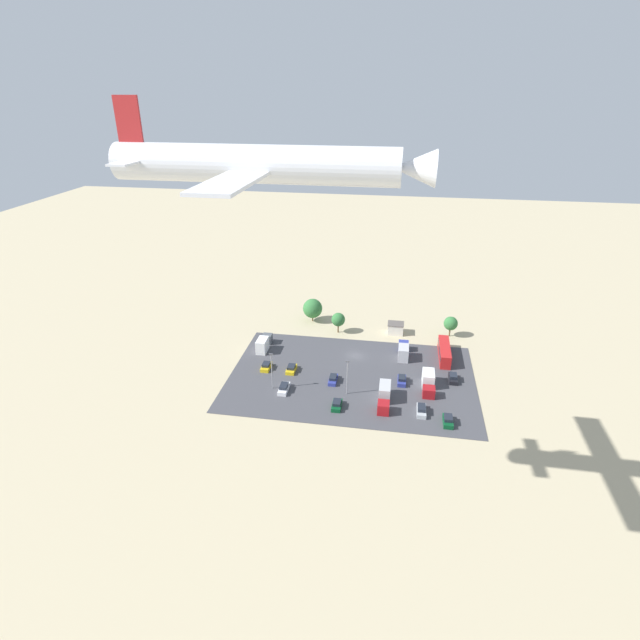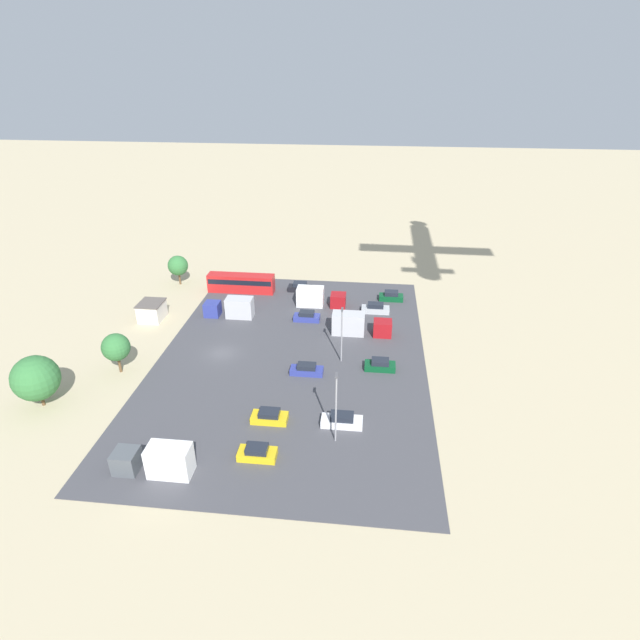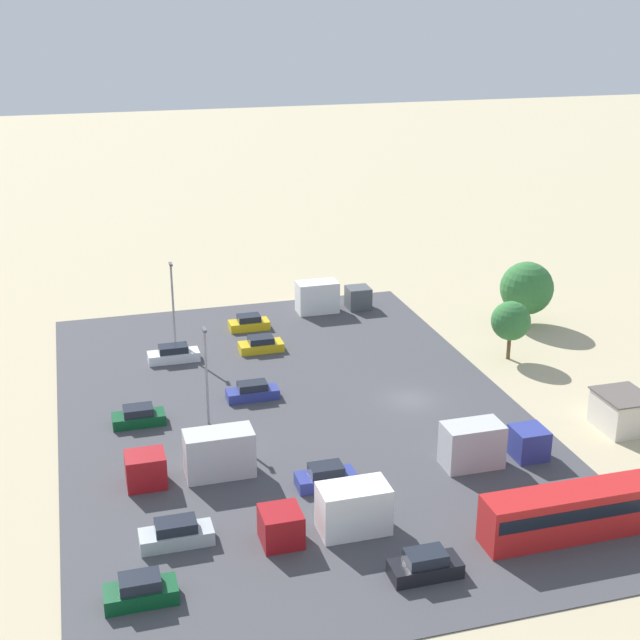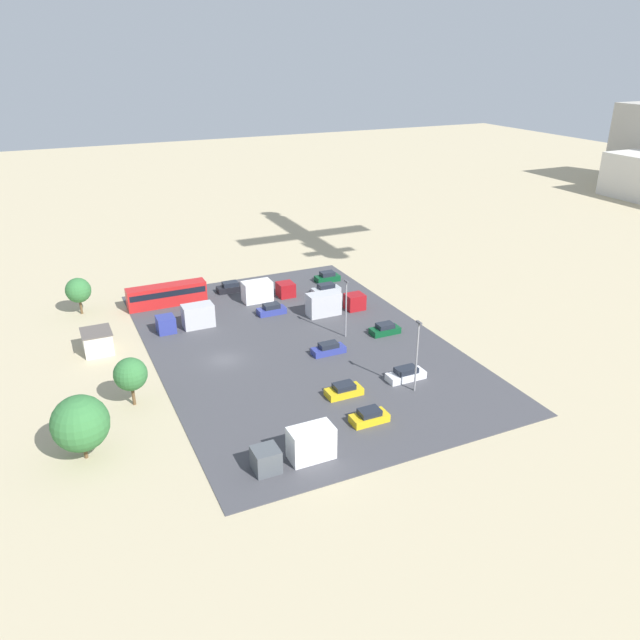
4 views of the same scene
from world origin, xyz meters
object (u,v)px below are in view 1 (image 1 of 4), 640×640
(parked_car_6, at_px, (266,366))
(parked_truck_3, at_px, (384,396))
(parked_car_0, at_px, (284,388))
(parked_car_2, at_px, (448,420))
(parked_car_7, at_px, (421,410))
(bus, at_px, (444,351))
(parked_car_5, at_px, (402,380))
(parked_car_1, at_px, (291,369))
(shed_building, at_px, (396,328))
(airplane, at_px, (268,165))
(parked_truck_2, at_px, (264,343))
(parked_car_4, at_px, (453,378))
(parked_truck_0, at_px, (428,382))
(parked_truck_1, at_px, (403,351))
(parked_car_8, at_px, (333,379))
(parked_car_3, at_px, (337,405))

(parked_car_6, relative_size, parked_truck_3, 0.45)
(parked_car_0, height_order, parked_car_2, parked_car_2)
(parked_car_2, height_order, parked_car_7, parked_car_2)
(bus, distance_m, parked_car_0, 40.76)
(bus, distance_m, parked_car_7, 24.76)
(parked_truck_3, bearing_deg, parked_car_6, -18.45)
(parked_car_5, xyz_separation_m, parked_car_6, (31.44, -1.04, -0.04))
(parked_truck_3, bearing_deg, parked_car_1, -22.88)
(shed_building, xyz_separation_m, airplane, (15.23, 66.81, 51.01))
(parked_car_2, xyz_separation_m, parked_truck_2, (43.73, -23.94, 0.83))
(parked_car_4, distance_m, parked_car_6, 42.84)
(shed_building, distance_m, parked_car_5, 24.85)
(parked_car_2, height_order, parked_truck_3, parked_truck_3)
(parked_truck_0, bearing_deg, parked_truck_1, -67.41)
(parked_car_1, xyz_separation_m, parked_truck_0, (-31.12, 2.14, 0.86))
(parked_car_2, height_order, parked_car_5, parked_car_2)
(parked_car_8, bearing_deg, parked_car_3, 102.55)
(parked_truck_0, xyz_separation_m, parked_truck_1, (5.57, -13.39, 0.04))
(parked_car_5, bearing_deg, shed_building, -85.23)
(parked_car_2, bearing_deg, parked_car_5, -55.83)
(parked_car_0, distance_m, parked_car_8, 11.37)
(parked_car_5, relative_size, parked_truck_3, 0.46)
(parked_truck_3, distance_m, airplane, 62.58)
(shed_building, relative_size, parked_car_4, 1.00)
(parked_truck_1, bearing_deg, parked_car_6, -160.52)
(parked_car_4, height_order, parked_truck_0, parked_truck_0)
(parked_car_0, height_order, parked_car_4, parked_car_4)
(parked_car_1, bearing_deg, parked_car_8, 163.81)
(bus, xyz_separation_m, parked_car_3, (23.03, 24.82, -1.10))
(parked_car_0, distance_m, parked_truck_2, 20.11)
(shed_building, distance_m, parked_car_4, 25.79)
(parked_car_5, xyz_separation_m, parked_car_7, (-4.10, 10.87, 0.02))
(bus, distance_m, parked_car_5, 16.54)
(parked_truck_2, bearing_deg, parked_car_3, -45.77)
(parked_car_7, bearing_deg, parked_car_1, -21.84)
(parked_car_0, height_order, parked_car_6, parked_car_0)
(parked_car_2, height_order, airplane, airplane)
(bus, xyz_separation_m, parked_car_1, (35.37, 12.21, -1.14))
(shed_building, height_order, parked_car_2, shed_building)
(parked_truck_1, bearing_deg, parked_truck_2, -177.05)
(parked_car_7, height_order, parked_truck_1, parked_truck_1)
(parked_truck_1, height_order, parked_truck_2, parked_truck_2)
(parked_car_0, xyz_separation_m, parked_car_5, (-25.23, -7.37, 0.02))
(parked_car_3, relative_size, parked_truck_1, 0.52)
(parked_car_1, xyz_separation_m, airplane, (-8.11, 43.01, 51.80))
(bus, xyz_separation_m, parked_car_8, (25.18, 15.17, -1.12))
(parked_car_0, xyz_separation_m, parked_truck_3, (-21.69, 0.90, 0.91))
(parked_truck_3, bearing_deg, parked_truck_2, -31.08)
(parked_car_8, relative_size, parked_truck_0, 0.53)
(parked_car_7, xyz_separation_m, parked_truck_1, (3.96, -23.08, 0.82))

